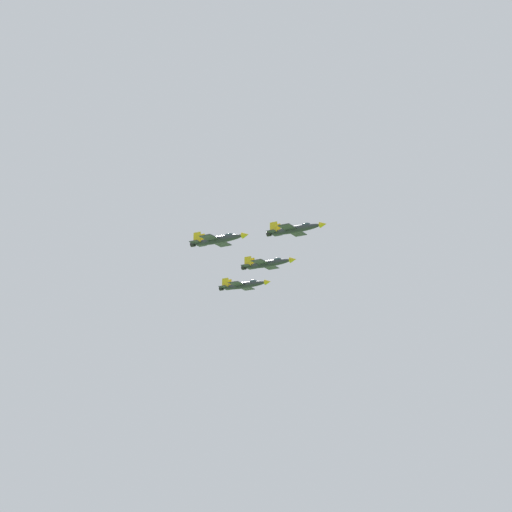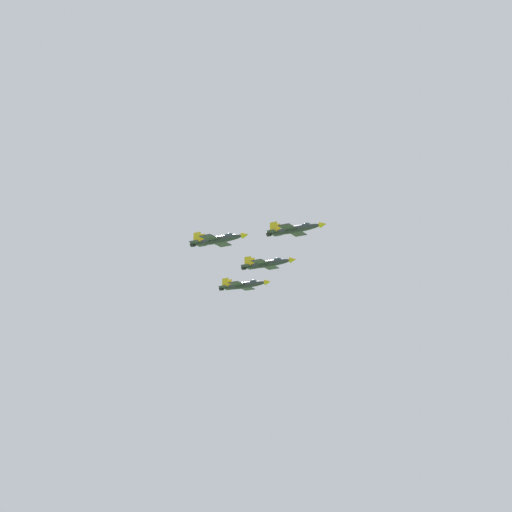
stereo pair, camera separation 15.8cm
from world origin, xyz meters
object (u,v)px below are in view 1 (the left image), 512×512
at_px(jet_lead, 295,229).
at_px(jet_left_wingman, 268,263).
at_px(jet_right_wingman, 218,240).
at_px(jet_left_outer, 244,285).

bearing_deg(jet_lead, jet_left_wingman, 139.73).
distance_m(jet_left_wingman, jet_right_wingman, 25.46).
distance_m(jet_lead, jet_right_wingman, 20.06).
bearing_deg(jet_left_outer, jet_left_wingman, -41.19).
height_order(jet_lead, jet_left_outer, jet_lead).
relative_size(jet_left_wingman, jet_right_wingman, 1.01).
height_order(jet_lead, jet_right_wingman, jet_lead).
bearing_deg(jet_lead, jet_left_outer, 139.73).
distance_m(jet_left_wingman, jet_left_outer, 19.70).
relative_size(jet_lead, jet_left_wingman, 0.99).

